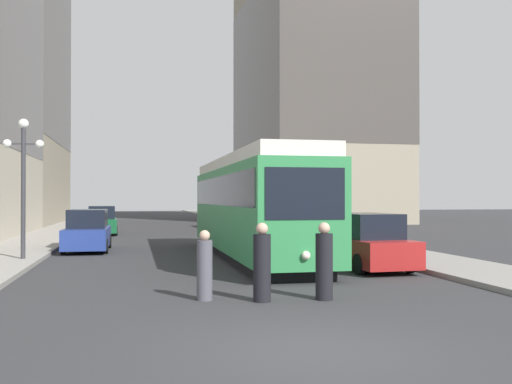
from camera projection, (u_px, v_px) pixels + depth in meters
ground_plane at (319, 352)px, 8.79m from camera, size 200.00×200.00×0.00m
sidewalk_left at (71, 226)px, 46.37m from camera, size 3.19×120.00×0.15m
sidewalk_right at (258, 225)px, 49.50m from camera, size 3.19×120.00×0.15m
streetcar at (251, 204)px, 22.75m from camera, size 2.64×14.96×3.89m
transit_bus at (254, 203)px, 41.08m from camera, size 2.95×11.16×3.45m
parked_car_left_near at (102, 221)px, 37.15m from camera, size 2.03×4.31×1.82m
parked_car_left_mid at (88, 232)px, 25.63m from camera, size 1.92×4.55×1.82m
parked_car_right_far at (365, 243)px, 19.18m from camera, size 2.07×4.57×1.82m
pedestrian_crossing_near at (205, 268)px, 13.26m from camera, size 0.36×0.36×1.59m
pedestrian_crossing_far at (324, 264)px, 13.31m from camera, size 0.40×0.40×1.77m
pedestrian_on_sidewalk at (262, 265)px, 13.08m from camera, size 0.40×0.40×1.77m
lamp_post_left_near at (23, 166)px, 20.95m from camera, size 1.41×0.36×5.02m
building_right_corner at (311, 80)px, 61.48m from camera, size 13.25×23.70×28.70m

